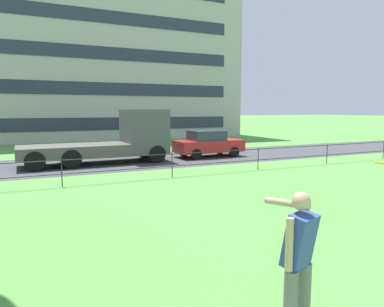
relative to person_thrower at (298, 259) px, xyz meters
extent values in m
cube|color=#424247|center=(-1.91, 15.06, -0.97)|extent=(80.00, 6.22, 0.01)
cylinder|color=#232328|center=(-1.91, 10.01, -0.47)|extent=(0.04, 0.04, 1.00)
cylinder|color=#232328|center=(2.33, 10.01, -0.47)|extent=(0.04, 0.04, 1.00)
cylinder|color=#232328|center=(6.56, 10.01, -0.47)|extent=(0.04, 0.04, 1.00)
cylinder|color=#232328|center=(10.80, 10.01, -0.47)|extent=(0.04, 0.04, 1.00)
cylinder|color=#232328|center=(15.03, 10.01, -0.47)|extent=(0.04, 0.04, 1.00)
cylinder|color=#232328|center=(-1.91, 10.01, -0.52)|extent=(33.88, 0.03, 0.03)
cylinder|color=#232328|center=(-1.91, 10.01, -0.02)|extent=(33.88, 0.03, 0.03)
cylinder|color=slate|center=(-0.15, -0.06, -0.53)|extent=(0.16, 0.16, 0.89)
cylinder|color=slate|center=(0.16, 0.04, -0.53)|extent=(0.16, 0.16, 0.89)
cube|color=#334C99|center=(0.01, -0.01, 0.24)|extent=(0.44, 0.42, 0.67)
sphere|color=tan|center=(0.01, -0.01, 0.71)|extent=(0.22, 0.22, 0.22)
cylinder|color=tan|center=(0.10, 0.34, 0.59)|extent=(0.28, 0.62, 0.13)
cylinder|color=tan|center=(-0.21, -0.08, 0.25)|extent=(0.09, 0.09, 0.62)
cylinder|color=yellow|center=(2.24, 0.63, 0.93)|extent=(0.35, 0.35, 0.04)
cube|color=#4C4C51|center=(2.68, 15.00, 0.63)|extent=(2.17, 2.36, 2.30)
cube|color=#283342|center=(3.57, 15.03, 0.97)|extent=(0.18, 1.84, 0.87)
cube|color=#56514C|center=(-0.97, 14.89, -0.24)|extent=(5.27, 2.46, 0.56)
cylinder|color=black|center=(2.96, 16.07, -0.52)|extent=(0.91, 0.33, 0.90)
cylinder|color=black|center=(3.02, 13.95, -0.52)|extent=(0.91, 0.33, 0.90)
cylinder|color=black|center=(-1.27, 15.94, -0.52)|extent=(0.91, 0.33, 0.90)
cylinder|color=black|center=(-1.20, 13.82, -0.52)|extent=(0.91, 0.33, 0.90)
cylinder|color=black|center=(-2.82, 15.89, -0.52)|extent=(0.91, 0.33, 0.90)
cylinder|color=black|center=(-2.76, 13.77, -0.52)|extent=(0.91, 0.33, 0.90)
cube|color=red|center=(6.55, 14.91, -0.33)|extent=(4.05, 1.82, 0.68)
cube|color=#2D3847|center=(6.40, 14.90, 0.29)|extent=(1.95, 1.58, 0.56)
cylinder|color=black|center=(7.77, 15.75, -0.67)|extent=(0.61, 0.22, 0.60)
cylinder|color=black|center=(7.82, 14.14, -0.67)|extent=(0.61, 0.22, 0.60)
cylinder|color=black|center=(5.29, 15.68, -0.67)|extent=(0.61, 0.22, 0.60)
cylinder|color=black|center=(5.34, 14.06, -0.67)|extent=(0.61, 0.22, 0.60)
cube|color=#B7B2AD|center=(4.06, 35.53, 8.12)|extent=(25.99, 15.11, 18.19)
cube|color=#283342|center=(4.06, 27.95, 0.55)|extent=(21.83, 0.06, 1.10)
cube|color=#283342|center=(4.06, 27.95, 3.58)|extent=(21.83, 0.06, 1.10)
cube|color=#283342|center=(4.06, 27.95, 6.61)|extent=(21.83, 0.06, 1.10)
cube|color=#283342|center=(4.06, 27.95, 9.64)|extent=(21.83, 0.06, 1.10)
camera|label=1|loc=(-2.78, -3.04, 1.76)|focal=32.50mm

